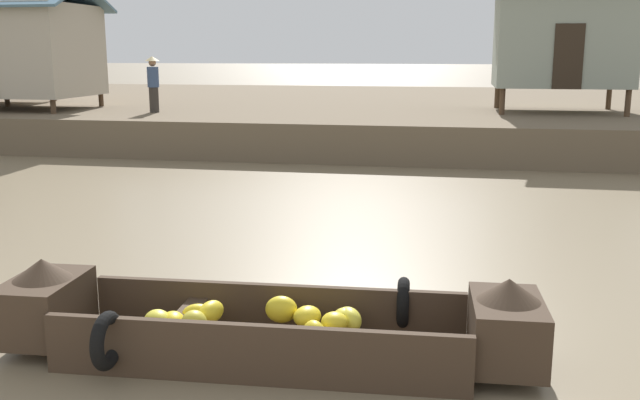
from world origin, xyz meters
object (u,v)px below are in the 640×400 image
at_px(stilt_house_mid_left, 16,48).
at_px(stilt_house_mid_right, 562,35).
at_px(banana_boat, 265,326).
at_px(vendor_person, 153,81).

xyz_separation_m(stilt_house_mid_left, stilt_house_mid_right, (16.67, 1.92, 0.39)).
bearing_deg(stilt_house_mid_left, banana_boat, -50.86).
xyz_separation_m(stilt_house_mid_left, vendor_person, (4.72, -0.47, -0.96)).
relative_size(stilt_house_mid_right, vendor_person, 2.73).
distance_m(stilt_house_mid_right, vendor_person, 12.26).
relative_size(stilt_house_mid_left, vendor_person, 3.07).
distance_m(banana_boat, stilt_house_mid_left, 19.03).
xyz_separation_m(banana_boat, vendor_person, (-7.18, 14.15, 1.63)).
distance_m(banana_boat, vendor_person, 15.95).
height_order(banana_boat, stilt_house_mid_left, stilt_house_mid_left).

